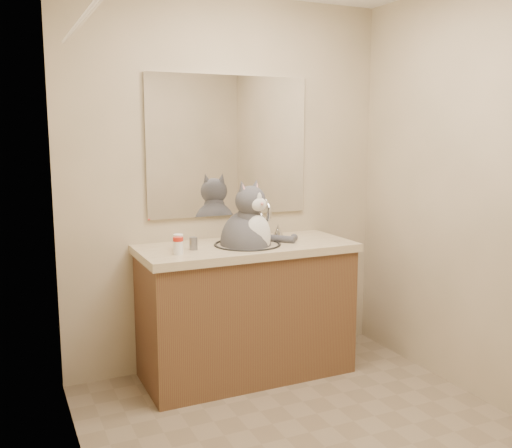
{
  "coord_description": "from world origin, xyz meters",
  "views": [
    {
      "loc": [
        -1.4,
        -2.22,
        1.54
      ],
      "look_at": [
        -0.08,
        0.65,
        1.03
      ],
      "focal_mm": 40.0,
      "sensor_mm": 36.0,
      "label": 1
    }
  ],
  "objects_px": {
    "pill_bottle_redcap": "(178,246)",
    "pill_bottle_orange": "(178,243)",
    "grey_canister": "(193,243)",
    "cat": "(247,239)"
  },
  "relations": [
    {
      "from": "pill_bottle_orange",
      "to": "grey_canister",
      "type": "xyz_separation_m",
      "value": [
        0.09,
        -0.02,
        -0.01
      ]
    },
    {
      "from": "cat",
      "to": "pill_bottle_redcap",
      "type": "xyz_separation_m",
      "value": [
        -0.47,
        -0.09,
        0.01
      ]
    },
    {
      "from": "pill_bottle_orange",
      "to": "grey_canister",
      "type": "bearing_deg",
      "value": -9.76
    },
    {
      "from": "pill_bottle_orange",
      "to": "pill_bottle_redcap",
      "type": "bearing_deg",
      "value": -107.4
    },
    {
      "from": "grey_canister",
      "to": "cat",
      "type": "bearing_deg",
      "value": 0.04
    },
    {
      "from": "cat",
      "to": "grey_canister",
      "type": "height_order",
      "value": "cat"
    },
    {
      "from": "pill_bottle_orange",
      "to": "grey_canister",
      "type": "relative_size",
      "value": 1.28
    },
    {
      "from": "pill_bottle_orange",
      "to": "cat",
      "type": "bearing_deg",
      "value": -1.96
    },
    {
      "from": "cat",
      "to": "pill_bottle_redcap",
      "type": "height_order",
      "value": "cat"
    },
    {
      "from": "pill_bottle_redcap",
      "to": "pill_bottle_orange",
      "type": "height_order",
      "value": "pill_bottle_redcap"
    }
  ]
}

